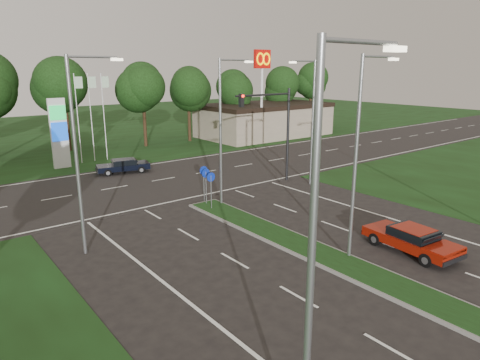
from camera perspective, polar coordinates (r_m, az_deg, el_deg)
ground at (r=17.33m, az=29.01°, el=-16.44°), size 160.00×160.00×0.00m
verge_far at (r=62.34m, az=-24.68°, el=5.59°), size 160.00×50.00×0.02m
cross_road at (r=33.48m, az=-11.65°, el=-0.19°), size 160.00×12.00×0.02m
median_kerb at (r=18.87m, az=17.66°, el=-12.38°), size 2.00×26.00×0.12m
commercial_building at (r=55.18m, az=3.29°, el=7.98°), size 16.00×9.00×4.00m
streetlight_median_near at (r=19.16m, az=15.61°, el=4.08°), size 2.53×0.22×9.00m
streetlight_median_far at (r=26.25m, az=-2.27°, el=7.35°), size 2.53×0.22×9.00m
streetlight_left_near at (r=8.53m, az=10.48°, el=-8.71°), size 2.53×0.22×9.00m
streetlight_left_far at (r=20.29m, az=-20.58°, el=4.25°), size 2.53×0.22×9.00m
streetlight_right_far at (r=31.43m, az=9.44°, el=8.38°), size 2.53×0.22×9.00m
traffic_signal at (r=31.74m, az=4.75°, el=7.81°), size 5.10×0.42×7.00m
median_signs at (r=26.66m, az=-4.45°, el=0.06°), size 1.16×1.76×2.38m
gas_pylon at (r=39.90m, az=-22.72°, el=6.03°), size 5.80×1.26×8.00m
mcdonalds_sign at (r=49.14m, az=2.98°, el=14.16°), size 2.20×0.47×10.40m
treeline_far at (r=47.29m, az=-20.91°, el=11.82°), size 6.00×6.00×9.90m
red_sedan at (r=21.84m, az=21.89°, el=-7.29°), size 2.22×4.54×1.21m
navy_sedan at (r=36.66m, az=-15.30°, el=1.86°), size 4.46×2.68×1.15m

